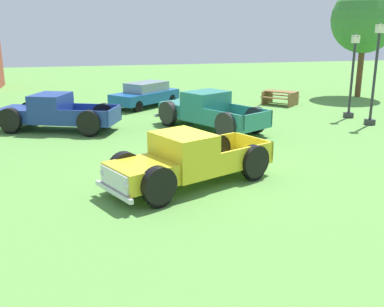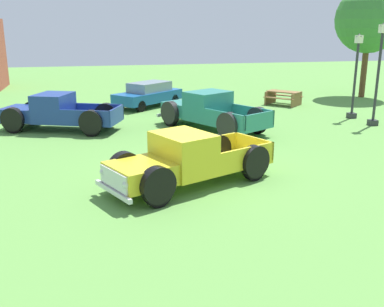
{
  "view_description": "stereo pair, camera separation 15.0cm",
  "coord_description": "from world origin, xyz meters",
  "px_view_note": "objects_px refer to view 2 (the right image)",
  "views": [
    {
      "loc": [
        -3.17,
        -12.7,
        4.33
      ],
      "look_at": [
        -0.35,
        -0.95,
        0.9
      ],
      "focal_mm": 42.01,
      "sensor_mm": 36.0,
      "label": 1
    },
    {
      "loc": [
        -3.02,
        -12.73,
        4.33
      ],
      "look_at": [
        -0.35,
        -0.95,
        0.9
      ],
      "focal_mm": 42.01,
      "sensor_mm": 36.0,
      "label": 2
    }
  ],
  "objects_px": {
    "pickup_truck_behind_left": "(53,113)",
    "picnic_table": "(283,96)",
    "pickup_truck_behind_right": "(207,111)",
    "oak_tree_east": "(369,20)",
    "sedan_distant_b": "(148,94)",
    "pickup_truck_foreground": "(182,162)",
    "lamp_post_near": "(378,73)",
    "lamp_post_far": "(355,75)"
  },
  "relations": [
    {
      "from": "lamp_post_near",
      "to": "picnic_table",
      "type": "relative_size",
      "value": 1.92
    },
    {
      "from": "pickup_truck_behind_left",
      "to": "lamp_post_near",
      "type": "relative_size",
      "value": 1.22
    },
    {
      "from": "lamp_post_near",
      "to": "lamp_post_far",
      "type": "distance_m",
      "value": 1.73
    },
    {
      "from": "pickup_truck_behind_right",
      "to": "oak_tree_east",
      "type": "relative_size",
      "value": 0.82
    },
    {
      "from": "pickup_truck_behind_right",
      "to": "picnic_table",
      "type": "relative_size",
      "value": 2.39
    },
    {
      "from": "lamp_post_near",
      "to": "pickup_truck_behind_right",
      "type": "bearing_deg",
      "value": 171.97
    },
    {
      "from": "pickup_truck_foreground",
      "to": "oak_tree_east",
      "type": "bearing_deg",
      "value": 43.5
    },
    {
      "from": "sedan_distant_b",
      "to": "lamp_post_far",
      "type": "distance_m",
      "value": 10.81
    },
    {
      "from": "sedan_distant_b",
      "to": "lamp_post_near",
      "type": "relative_size",
      "value": 0.93
    },
    {
      "from": "lamp_post_near",
      "to": "lamp_post_far",
      "type": "xyz_separation_m",
      "value": [
        -0.01,
        1.71,
        -0.25
      ]
    },
    {
      "from": "sedan_distant_b",
      "to": "pickup_truck_foreground",
      "type": "bearing_deg",
      "value": -93.45
    },
    {
      "from": "sedan_distant_b",
      "to": "oak_tree_east",
      "type": "xyz_separation_m",
      "value": [
        13.66,
        0.6,
        4.0
      ]
    },
    {
      "from": "sedan_distant_b",
      "to": "picnic_table",
      "type": "xyz_separation_m",
      "value": [
        7.58,
        -1.07,
        -0.22
      ]
    },
    {
      "from": "pickup_truck_behind_left",
      "to": "pickup_truck_behind_right",
      "type": "bearing_deg",
      "value": -10.15
    },
    {
      "from": "pickup_truck_behind_right",
      "to": "sedan_distant_b",
      "type": "distance_m",
      "value": 6.3
    },
    {
      "from": "pickup_truck_behind_left",
      "to": "pickup_truck_foreground",
      "type": "bearing_deg",
      "value": -64.26
    },
    {
      "from": "pickup_truck_behind_right",
      "to": "picnic_table",
      "type": "distance_m",
      "value": 7.65
    },
    {
      "from": "lamp_post_near",
      "to": "oak_tree_east",
      "type": "height_order",
      "value": "oak_tree_east"
    },
    {
      "from": "pickup_truck_behind_right",
      "to": "oak_tree_east",
      "type": "distance_m",
      "value": 14.18
    },
    {
      "from": "pickup_truck_behind_left",
      "to": "picnic_table",
      "type": "distance_m",
      "value": 12.92
    },
    {
      "from": "pickup_truck_behind_left",
      "to": "lamp_post_far",
      "type": "relative_size",
      "value": 1.36
    },
    {
      "from": "lamp_post_far",
      "to": "picnic_table",
      "type": "height_order",
      "value": "lamp_post_far"
    },
    {
      "from": "pickup_truck_foreground",
      "to": "oak_tree_east",
      "type": "height_order",
      "value": "oak_tree_east"
    },
    {
      "from": "pickup_truck_behind_left",
      "to": "lamp_post_near",
      "type": "height_order",
      "value": "lamp_post_near"
    },
    {
      "from": "pickup_truck_foreground",
      "to": "pickup_truck_behind_right",
      "type": "relative_size",
      "value": 0.94
    },
    {
      "from": "pickup_truck_behind_right",
      "to": "oak_tree_east",
      "type": "xyz_separation_m",
      "value": [
        11.89,
        6.65,
        3.94
      ]
    },
    {
      "from": "pickup_truck_foreground",
      "to": "oak_tree_east",
      "type": "relative_size",
      "value": 0.78
    },
    {
      "from": "lamp_post_near",
      "to": "oak_tree_east",
      "type": "distance_m",
      "value": 9.18
    },
    {
      "from": "pickup_truck_foreground",
      "to": "pickup_truck_behind_right",
      "type": "bearing_deg",
      "value": 70.09
    },
    {
      "from": "lamp_post_near",
      "to": "picnic_table",
      "type": "bearing_deg",
      "value": 105.73
    },
    {
      "from": "pickup_truck_foreground",
      "to": "lamp_post_near",
      "type": "relative_size",
      "value": 1.17
    },
    {
      "from": "pickup_truck_behind_left",
      "to": "lamp_post_near",
      "type": "xyz_separation_m",
      "value": [
        14.04,
        -2.23,
        1.59
      ]
    },
    {
      "from": "oak_tree_east",
      "to": "lamp_post_near",
      "type": "bearing_deg",
      "value": -119.65
    },
    {
      "from": "pickup_truck_behind_left",
      "to": "lamp_post_far",
      "type": "xyz_separation_m",
      "value": [
        14.03,
        -0.52,
        1.35
      ]
    },
    {
      "from": "picnic_table",
      "to": "sedan_distant_b",
      "type": "bearing_deg",
      "value": 171.94
    },
    {
      "from": "pickup_truck_foreground",
      "to": "pickup_truck_behind_left",
      "type": "height_order",
      "value": "pickup_truck_behind_left"
    },
    {
      "from": "picnic_table",
      "to": "oak_tree_east",
      "type": "bearing_deg",
      "value": 15.33
    },
    {
      "from": "pickup_truck_behind_left",
      "to": "pickup_truck_behind_right",
      "type": "height_order",
      "value": "pickup_truck_behind_right"
    },
    {
      "from": "pickup_truck_behind_right",
      "to": "picnic_table",
      "type": "xyz_separation_m",
      "value": [
        5.81,
        4.98,
        -0.28
      ]
    },
    {
      "from": "sedan_distant_b",
      "to": "lamp_post_far",
      "type": "bearing_deg",
      "value": -30.21
    },
    {
      "from": "pickup_truck_behind_right",
      "to": "lamp_post_far",
      "type": "xyz_separation_m",
      "value": [
        7.5,
        0.66,
        1.32
      ]
    },
    {
      "from": "pickup_truck_behind_left",
      "to": "pickup_truck_behind_right",
      "type": "relative_size",
      "value": 0.98
    }
  ]
}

